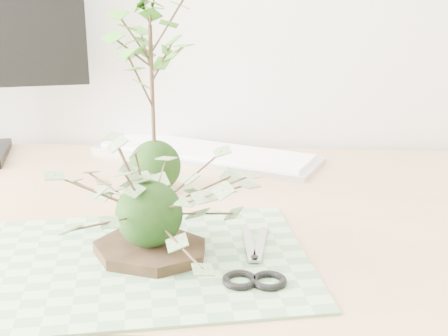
{
  "coord_description": "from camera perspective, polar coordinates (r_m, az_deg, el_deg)",
  "views": [
    {
      "loc": [
        0.05,
        0.32,
        1.11
      ],
      "look_at": [
        0.0,
        1.14,
        0.84
      ],
      "focal_mm": 50.0,
      "sensor_mm": 36.0,
      "label": 1
    }
  ],
  "objects": [
    {
      "name": "keyboard",
      "position": [
        1.24,
        -1.7,
        1.37
      ],
      "size": [
        0.47,
        0.29,
        0.02
      ],
      "rotation": [
        0.0,
        0.0,
        -0.38
      ],
      "color": "silver",
      "rests_on": "desk"
    },
    {
      "name": "cutting_mat",
      "position": [
        0.82,
        -9.0,
        -8.61
      ],
      "size": [
        0.53,
        0.4,
        0.0
      ],
      "primitive_type": "cube",
      "rotation": [
        0.0,
        0.0,
        0.21
      ],
      "color": "#57825B",
      "rests_on": "desk"
    },
    {
      "name": "stone_dish",
      "position": [
        0.83,
        -6.73,
        -7.44
      ],
      "size": [
        0.19,
        0.19,
        0.01
      ],
      "primitive_type": "cylinder",
      "rotation": [
        0.0,
        0.0,
        -0.24
      ],
      "color": "black",
      "rests_on": "cutting_mat"
    },
    {
      "name": "maple_kokedama",
      "position": [
        1.01,
        -6.75,
        11.66
      ],
      "size": [
        0.22,
        0.22,
        0.36
      ],
      "rotation": [
        0.0,
        0.0,
        0.13
      ],
      "color": "black",
      "rests_on": "desk"
    },
    {
      "name": "desk",
      "position": [
        1.02,
        -3.89,
        -8.34
      ],
      "size": [
        1.6,
        0.7,
        0.74
      ],
      "color": "tan",
      "rests_on": "ground_plane"
    },
    {
      "name": "ivy_kokedama",
      "position": [
        0.8,
        -6.97,
        -1.46
      ],
      "size": [
        0.3,
        0.3,
        0.17
      ],
      "rotation": [
        0.0,
        0.0,
        -0.25
      ],
      "color": "black",
      "rests_on": "stone_dish"
    },
    {
      "name": "scissors",
      "position": [
        0.78,
        2.79,
        -9.42
      ],
      "size": [
        0.08,
        0.18,
        0.01
      ],
      "rotation": [
        0.0,
        0.0,
        0.01
      ],
      "color": "gray",
      "rests_on": "cutting_mat"
    }
  ]
}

